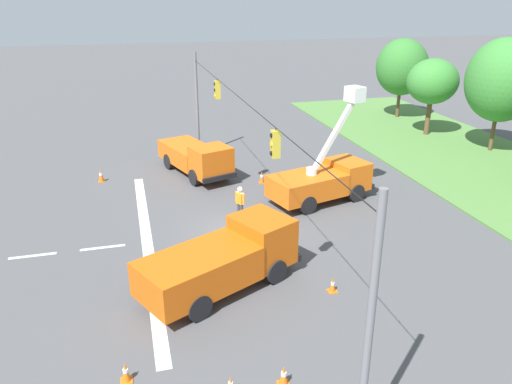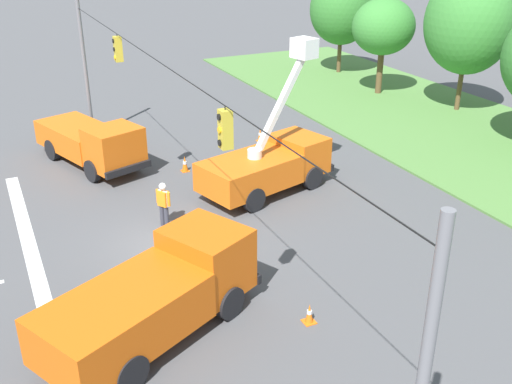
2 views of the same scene
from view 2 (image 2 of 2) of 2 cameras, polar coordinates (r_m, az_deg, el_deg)
ground_plane at (r=21.64m, az=-8.33°, el=-4.98°), size 200.00×200.00×0.00m
signal_gantry at (r=19.85m, az=-9.03°, el=5.67°), size 26.20×0.33×7.20m
tree_far_west at (r=45.35m, az=8.18°, el=16.85°), size 4.64×4.61×7.15m
tree_west at (r=39.96m, az=12.05°, el=15.12°), size 3.74×4.09×6.14m
tree_centre at (r=37.32m, az=19.61°, el=14.92°), size 5.29×4.80×8.09m
utility_truck_bucket_lift at (r=25.09m, az=1.25°, el=2.87°), size 3.88×6.29×6.19m
utility_truck_support_near at (r=28.83m, az=-15.33°, el=4.63°), size 6.88×4.26×2.28m
utility_truck_support_far at (r=16.78m, az=-9.42°, el=-9.63°), size 5.08×6.95×2.40m
road_worker at (r=22.48m, az=-8.81°, el=-0.95°), size 0.57×0.41×1.77m
traffic_cone_foreground_right at (r=17.54m, az=5.10°, el=-11.48°), size 0.36×0.36×0.61m
traffic_cone_mid_left at (r=31.23m, az=0.40°, el=5.45°), size 0.36×0.36×0.69m
traffic_cone_near_bucket at (r=27.60m, az=-6.79°, el=2.69°), size 0.36×0.36×0.74m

